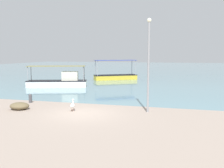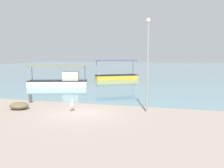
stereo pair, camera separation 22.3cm
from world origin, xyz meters
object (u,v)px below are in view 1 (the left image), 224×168
Objects in this scene: mooring_bollard at (30,98)px; net_pile at (19,106)px; fishing_boat_far_right at (59,81)px; lamp_post at (149,60)px; fishing_boat_near_right at (115,76)px; pelican at (73,106)px.

net_pile is at bearing -74.51° from mooring_bollard.
fishing_boat_far_right is 15.12m from lamp_post.
fishing_boat_near_right is at bearing 85.75° from net_pile.
fishing_boat_far_right is at bearing 103.41° from net_pile.
fishing_boat_near_right is 20.77m from net_pile.
mooring_bollard is 0.53× the size of net_pile.
mooring_bollard is at bearing 105.49° from net_pile.
mooring_bollard is at bearing -77.12° from fishing_boat_far_right.
fishing_boat_near_right is at bearing 66.00° from fishing_boat_far_right.
pelican is 0.61× the size of net_pile.
fishing_boat_near_right is at bearing 109.99° from lamp_post.
fishing_boat_far_right is 1.09× the size of fishing_boat_near_right.
fishing_boat_near_right reaches higher than mooring_bollard.
lamp_post reaches higher than fishing_boat_far_right.
pelican is at bearing -22.90° from mooring_bollard.
pelican is 0.13× the size of lamp_post.
fishing_boat_far_right reaches higher than pelican.
fishing_boat_far_right is at bearing 120.63° from pelican.
fishing_boat_far_right is 10.37m from fishing_boat_near_right.
pelican is 4.72m from mooring_bollard.
mooring_bollard is (-2.17, -18.44, -0.17)m from fishing_boat_near_right.
fishing_boat_near_right is 1.05× the size of lamp_post.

